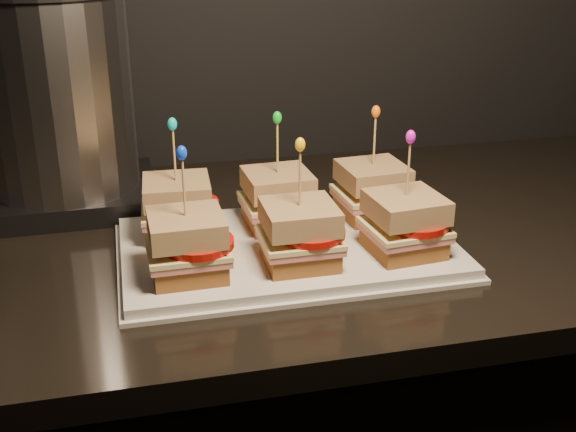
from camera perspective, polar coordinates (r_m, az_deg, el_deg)
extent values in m
cube|color=black|center=(1.04, 2.69, -1.59)|extent=(2.54, 0.66, 0.03)
cube|color=silver|center=(0.94, 0.00, -2.58)|extent=(0.42, 0.26, 0.02)
cube|color=silver|center=(0.94, 0.00, -2.91)|extent=(0.44, 0.28, 0.01)
cube|color=brown|center=(0.97, -8.62, -0.74)|extent=(0.09, 0.09, 0.02)
cube|color=#CB655E|center=(0.96, -8.68, 0.12)|extent=(0.10, 0.09, 0.01)
cube|color=#EFDF95|center=(0.96, -8.70, 0.50)|extent=(0.10, 0.10, 0.01)
cylinder|color=#B0120B|center=(0.95, -7.98, 0.85)|extent=(0.08, 0.08, 0.01)
cube|color=brown|center=(0.95, -8.79, 1.99)|extent=(0.09, 0.09, 0.03)
cylinder|color=tan|center=(0.94, -8.96, 4.54)|extent=(0.00, 0.00, 0.09)
ellipsoid|color=#0DBFB5|center=(0.92, -9.13, 7.19)|extent=(0.01, 0.01, 0.02)
cube|color=brown|center=(0.99, -0.81, -0.03)|extent=(0.09, 0.09, 0.02)
cube|color=#CB655E|center=(0.98, -0.81, 0.81)|extent=(0.10, 0.09, 0.01)
cube|color=#EFDF95|center=(0.98, -0.82, 1.20)|extent=(0.10, 0.10, 0.01)
cylinder|color=#B0120B|center=(0.97, -0.05, 1.54)|extent=(0.08, 0.08, 0.01)
cube|color=brown|center=(0.97, -0.83, 2.66)|extent=(0.09, 0.09, 0.03)
cylinder|color=tan|center=(0.95, -0.84, 5.17)|extent=(0.00, 0.00, 0.09)
ellipsoid|color=green|center=(0.94, -0.86, 7.78)|extent=(0.01, 0.01, 0.02)
cube|color=brown|center=(1.02, 6.60, 0.64)|extent=(0.09, 0.09, 0.02)
cube|color=#CB655E|center=(1.02, 6.64, 1.46)|extent=(0.10, 0.10, 0.01)
cube|color=#EFDF95|center=(1.01, 6.65, 1.83)|extent=(0.10, 0.10, 0.01)
cylinder|color=#B0120B|center=(1.01, 7.43, 2.16)|extent=(0.08, 0.08, 0.01)
cube|color=brown|center=(1.00, 6.72, 3.25)|extent=(0.09, 0.09, 0.03)
cylinder|color=tan|center=(0.99, 6.84, 5.68)|extent=(0.00, 0.00, 0.09)
ellipsoid|color=orange|center=(0.98, 6.96, 8.19)|extent=(0.01, 0.01, 0.02)
cube|color=brown|center=(0.86, -7.87, -3.88)|extent=(0.09, 0.09, 0.02)
cube|color=#CB655E|center=(0.85, -7.93, -2.94)|extent=(0.09, 0.09, 0.01)
cube|color=#EFDF95|center=(0.85, -7.95, -2.52)|extent=(0.10, 0.09, 0.01)
cylinder|color=#B0120B|center=(0.84, -7.13, -2.15)|extent=(0.08, 0.08, 0.01)
cube|color=brown|center=(0.84, -8.05, -0.87)|extent=(0.09, 0.09, 0.03)
cylinder|color=tan|center=(0.82, -8.22, 1.97)|extent=(0.00, 0.00, 0.09)
ellipsoid|color=blue|center=(0.81, -8.40, 4.96)|extent=(0.01, 0.01, 0.02)
cube|color=brown|center=(0.88, 0.91, -3.01)|extent=(0.08, 0.08, 0.02)
cube|color=#CB655E|center=(0.87, 0.92, -2.09)|extent=(0.09, 0.09, 0.01)
cube|color=#EFDF95|center=(0.87, 0.92, -1.67)|extent=(0.09, 0.09, 0.01)
cylinder|color=#B0120B|center=(0.86, 1.79, -1.30)|extent=(0.08, 0.08, 0.01)
cube|color=brown|center=(0.86, 0.93, -0.05)|extent=(0.09, 0.09, 0.03)
cylinder|color=tan|center=(0.84, 0.95, 2.74)|extent=(0.00, 0.00, 0.09)
ellipsoid|color=yellow|center=(0.83, 0.97, 5.67)|extent=(0.01, 0.01, 0.02)
cube|color=brown|center=(0.92, 9.11, -2.14)|extent=(0.09, 0.09, 0.02)
cube|color=#CB655E|center=(0.91, 9.17, -1.24)|extent=(0.10, 0.10, 0.01)
cube|color=#EFDF95|center=(0.91, 9.20, -0.84)|extent=(0.10, 0.10, 0.01)
cylinder|color=#B0120B|center=(0.91, 10.07, -0.48)|extent=(0.08, 0.08, 0.01)
cube|color=brown|center=(0.90, 9.30, 0.71)|extent=(0.09, 0.09, 0.03)
cylinder|color=tan|center=(0.88, 9.48, 3.39)|extent=(0.00, 0.00, 0.09)
ellipsoid|color=#D316C1|center=(0.87, 9.67, 6.19)|extent=(0.01, 0.01, 0.02)
cube|color=#262628|center=(1.15, -16.87, 1.61)|extent=(0.26, 0.22, 0.03)
cylinder|color=silver|center=(1.11, -17.78, 9.13)|extent=(0.21, 0.21, 0.28)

